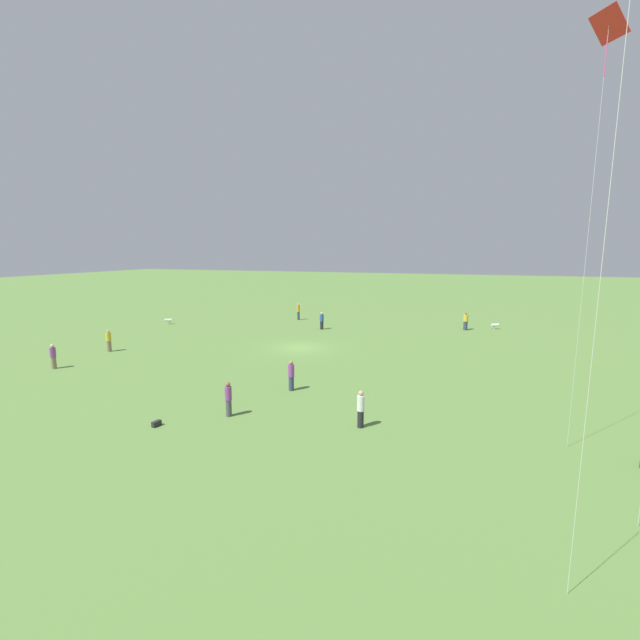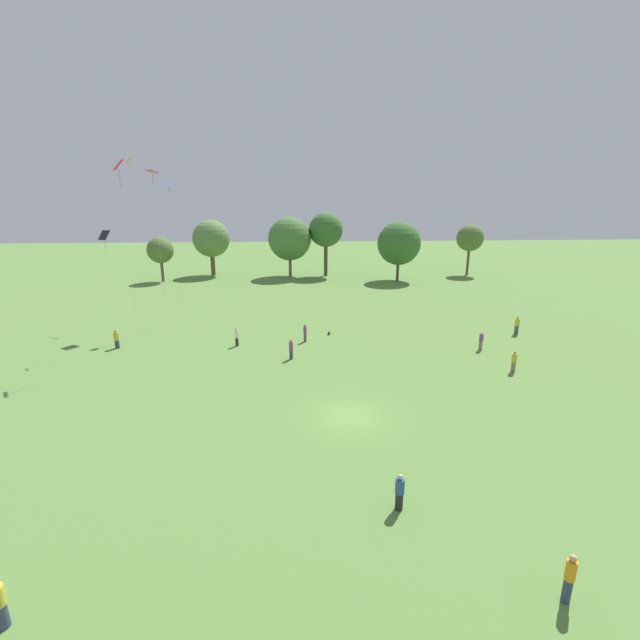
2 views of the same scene
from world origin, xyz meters
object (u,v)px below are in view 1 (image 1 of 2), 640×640
at_px(person_9, 466,321).
at_px(person_7, 322,321).
at_px(person_2, 228,399).
at_px(person_5, 291,375).
at_px(kite_4, 607,42).
at_px(person_4, 361,409).
at_px(dog_1, 168,320).
at_px(dog_0, 495,325).
at_px(person_8, 109,341).
at_px(person_6, 298,312).
at_px(person_3, 53,356).
at_px(picnic_bag_0, 156,424).

bearing_deg(person_9, person_7, 118.54).
bearing_deg(person_9, person_2, 169.99).
relative_size(person_5, kite_4, 0.11).
distance_m(person_4, person_7, 24.83).
bearing_deg(person_9, dog_1, 113.82).
distance_m(person_7, dog_0, 18.00).
relative_size(person_5, person_8, 1.00).
height_order(person_7, person_9, person_9).
xyz_separation_m(person_2, person_6, (7.88, -28.52, 0.10)).
xyz_separation_m(person_3, picnic_bag_0, (-13.41, 5.71, -0.73)).
bearing_deg(person_4, kite_4, 36.86).
relative_size(person_3, person_7, 0.97).
xyz_separation_m(person_7, dog_0, (-16.95, -6.03, -0.47)).
relative_size(person_4, person_5, 0.99).
xyz_separation_m(person_5, picnic_bag_0, (3.90, 6.82, -0.77)).
xyz_separation_m(person_8, dog_1, (4.01, -12.25, -0.46)).
relative_size(person_8, picnic_bag_0, 3.83).
height_order(dog_0, dog_1, dog_1).
distance_m(person_3, person_4, 22.55).
height_order(person_2, person_6, person_6).
relative_size(kite_4, dog_1, 22.13).
distance_m(person_3, dog_1, 18.01).
bearing_deg(person_7, person_2, 109.50).
bearing_deg(dog_1, person_5, -163.91).
height_order(person_3, dog_1, person_3).
bearing_deg(kite_4, person_7, 51.56).
xyz_separation_m(person_8, kite_4, (-31.36, 7.03, 14.54)).
distance_m(person_8, dog_0, 36.56).
bearing_deg(dog_0, person_6, -106.65).
relative_size(person_4, dog_1, 2.37).
distance_m(dog_0, dog_1, 35.06).
relative_size(person_4, picnic_bag_0, 3.78).
relative_size(person_2, person_6, 0.90).
bearing_deg(person_2, person_5, 166.83).
relative_size(kite_4, dog_0, 19.40).
xyz_separation_m(person_6, dog_0, (-21.52, -1.17, -0.57)).
relative_size(person_3, person_5, 0.97).
bearing_deg(person_2, person_8, -114.88).
bearing_deg(person_7, person_6, -35.25).
bearing_deg(person_8, dog_0, -80.93).
distance_m(person_2, person_6, 29.59).
distance_m(person_9, picnic_bag_0, 33.10).
bearing_deg(dog_0, person_4, -33.74).
relative_size(person_6, dog_1, 2.60).
distance_m(person_3, picnic_bag_0, 14.59).
height_order(person_7, picnic_bag_0, person_7).
relative_size(person_9, picnic_bag_0, 3.93).
relative_size(person_6, person_9, 1.06).
bearing_deg(dog_1, person_8, 161.23).
bearing_deg(person_7, person_5, 115.35).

